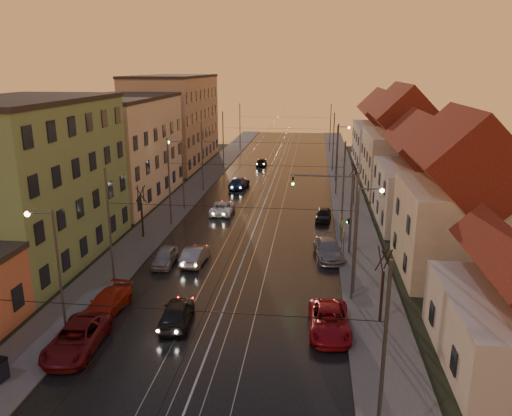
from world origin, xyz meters
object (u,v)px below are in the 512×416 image
at_px(parked_left_3, 165,257).
at_px(parked_left_2, 108,302).
at_px(street_lamp_0, 53,261).
at_px(parked_right_0, 329,321).
at_px(parked_right_2, 323,215).
at_px(street_lamp_3, 339,148).
at_px(street_lamp_1, 361,230).
at_px(driving_car_2, 222,208).
at_px(driving_car_0, 177,313).
at_px(driving_car_4, 261,162).
at_px(street_lamp_2, 180,167).
at_px(driving_car_3, 239,183).
at_px(parked_left_1, 77,338).
at_px(parked_right_1, 328,249).
at_px(driving_car_1, 195,255).
at_px(traffic_light_mast, 340,203).

bearing_deg(parked_left_3, parked_left_2, -101.71).
bearing_deg(street_lamp_0, parked_right_0, 8.63).
xyz_separation_m(parked_right_0, parked_right_2, (-0.07, 23.21, -0.10)).
height_order(street_lamp_0, street_lamp_3, same).
bearing_deg(street_lamp_1, driving_car_2, 125.06).
bearing_deg(driving_car_2, parked_right_2, 172.42).
relative_size(driving_car_0, driving_car_4, 1.16).
height_order(street_lamp_0, street_lamp_2, same).
bearing_deg(driving_car_3, parked_left_1, 90.83).
bearing_deg(driving_car_0, parked_right_0, 175.68).
relative_size(driving_car_3, parked_right_1, 0.98).
bearing_deg(parked_left_2, parked_left_3, 85.88).
relative_size(parked_left_2, parked_right_1, 0.90).
xyz_separation_m(driving_car_1, parked_right_1, (10.98, 2.54, 0.03)).
bearing_deg(street_lamp_1, parked_right_2, 97.17).
bearing_deg(street_lamp_0, parked_right_1, 42.62).
xyz_separation_m(driving_car_2, parked_right_1, (11.36, -11.95, 0.06)).
height_order(driving_car_0, driving_car_2, driving_car_0).
relative_size(street_lamp_0, parked_left_3, 1.99).
relative_size(street_lamp_2, parked_left_2, 1.71).
bearing_deg(street_lamp_0, street_lamp_3, 67.52).
height_order(street_lamp_0, driving_car_0, street_lamp_0).
bearing_deg(parked_left_2, parked_right_0, 1.52).
relative_size(parked_left_1, parked_left_3, 1.37).
xyz_separation_m(driving_car_0, parked_left_1, (-4.86, -3.68, 0.00)).
xyz_separation_m(street_lamp_0, street_lamp_2, (0.00, 28.00, 0.00)).
height_order(street_lamp_0, driving_car_3, street_lamp_0).
bearing_deg(parked_right_2, street_lamp_1, -77.61).
bearing_deg(parked_left_1, parked_right_2, 58.95).
distance_m(driving_car_3, driving_car_4, 15.66).
xyz_separation_m(street_lamp_0, street_lamp_3, (18.21, 44.00, 0.00)).
bearing_deg(driving_car_2, driving_car_4, -93.80).
xyz_separation_m(driving_car_0, driving_car_4, (-0.20, 52.39, -0.10)).
bearing_deg(driving_car_2, street_lamp_1, 124.10).
distance_m(driving_car_4, parked_right_0, 53.21).
xyz_separation_m(street_lamp_3, driving_car_0, (-11.71, -41.65, -4.12)).
bearing_deg(parked_right_0, driving_car_3, 105.01).
height_order(street_lamp_2, parked_left_2, street_lamp_2).
bearing_deg(parked_left_3, parked_right_2, 44.29).
bearing_deg(driving_car_3, driving_car_0, 97.93).
relative_size(driving_car_3, parked_right_0, 0.96).
xyz_separation_m(driving_car_3, driving_car_4, (1.38, 15.60, -0.08)).
bearing_deg(traffic_light_mast, driving_car_1, -163.24).
distance_m(driving_car_1, parked_left_3, 2.48).
distance_m(driving_car_3, parked_right_2, 17.46).
bearing_deg(street_lamp_3, parked_right_0, -92.96).
bearing_deg(street_lamp_3, parked_right_2, -96.90).
height_order(street_lamp_3, parked_left_1, street_lamp_3).
bearing_deg(parked_right_1, parked_left_2, -149.45).
xyz_separation_m(parked_left_2, parked_right_1, (14.78, 11.58, 0.08)).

